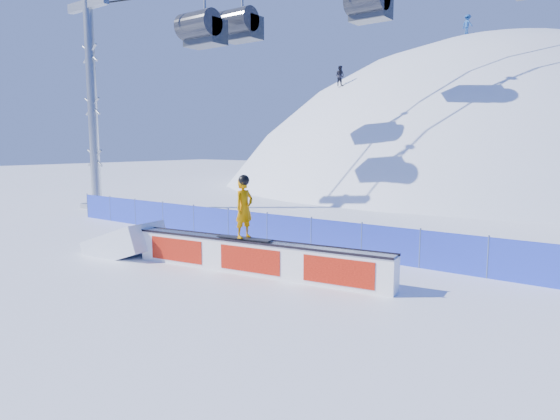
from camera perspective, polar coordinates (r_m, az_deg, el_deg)
The scene contains 7 objects.
ground at distance 16.60m, azimuth -13.97°, elevation -5.93°, with size 160.00×160.00×0.00m, color white.
snow_hill at distance 57.89m, azimuth 22.36°, elevation -15.19°, with size 64.00×64.00×64.00m.
safety_fence at distance 19.57m, azimuth -3.76°, elevation -1.90°, with size 22.05×0.05×1.30m.
rail_box at distance 14.75m, azimuth -2.92°, elevation -5.40°, with size 8.51×1.69×1.02m.
snow_ramp at distance 18.21m, azimuth -17.24°, elevation -4.87°, with size 2.49×1.66×0.93m, color white, non-canonical shape.
snowboarder at distance 14.68m, azimuth -4.13°, elevation 0.29°, with size 1.85×0.68×1.90m.
distant_skiers at distance 43.60m, azimuth 22.90°, elevation 17.21°, with size 21.06×10.37×6.49m.
Camera 1 is at (12.60, -10.12, 3.80)m, focal length 32.00 mm.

